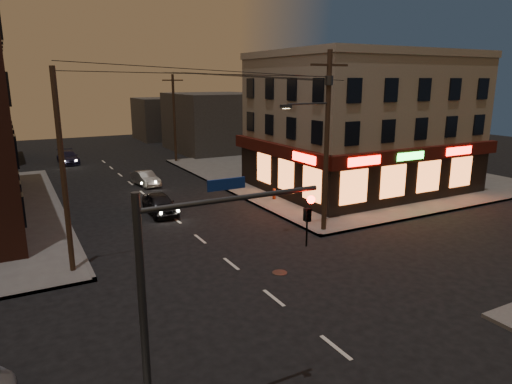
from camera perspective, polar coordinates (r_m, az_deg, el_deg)
ground at (r=18.94m, az=2.23°, el=-13.10°), size 120.00×120.00×0.00m
sidewalk_ne at (r=43.65m, az=9.86°, el=2.40°), size 24.00×28.00×0.15m
pizza_building at (r=37.35m, az=13.00°, el=8.52°), size 15.85×12.85×10.50m
bg_building_ne_a at (r=57.40m, az=-5.17°, el=8.70°), size 10.00×12.00×7.00m
bg_building_ne_b at (r=69.85m, az=-11.33°, el=8.99°), size 8.00×8.00×6.00m
utility_pole_main at (r=25.60m, az=8.67°, el=7.36°), size 4.20×0.44×10.00m
utility_pole_far at (r=49.15m, az=-10.17°, el=9.04°), size 0.26×0.26×9.00m
utility_pole_west at (r=21.43m, az=-22.97°, el=2.17°), size 0.24×0.24×9.00m
traffic_signal at (r=10.40m, az=-8.47°, el=-11.48°), size 4.49×0.32×6.47m
sedan_near at (r=30.48m, az=-11.95°, el=-1.46°), size 1.68×4.09×1.39m
sedan_mid at (r=39.02m, az=-13.65°, el=1.65°), size 1.76×3.82×1.21m
sedan_far at (r=51.99m, az=-22.45°, el=4.03°), size 1.99×4.65×1.34m
fire_hydrant at (r=33.13m, az=2.27°, el=-0.14°), size 0.34×0.34×0.79m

